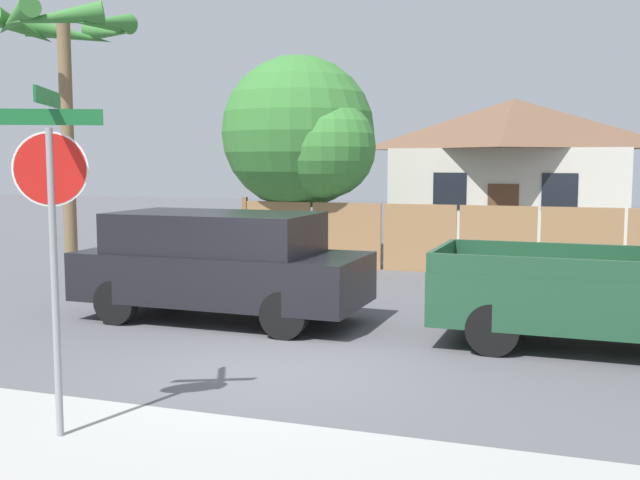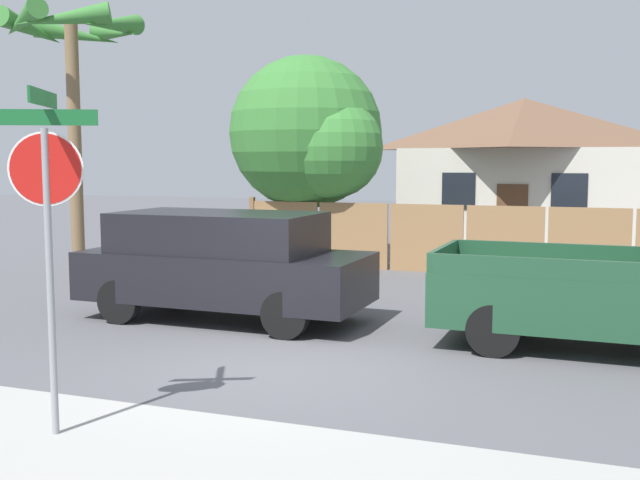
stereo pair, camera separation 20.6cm
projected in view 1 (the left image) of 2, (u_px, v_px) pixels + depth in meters
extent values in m
plane|color=#56565B|center=(273.00, 365.00, 9.86)|extent=(80.00, 80.00, 0.00)
cube|color=#A3A39E|center=(114.00, 471.00, 6.47)|extent=(36.00, 3.20, 0.01)
cube|color=#997047|center=(278.00, 233.00, 19.28)|extent=(1.77, 0.06, 1.64)
cube|color=#997047|center=(346.00, 236.00, 18.68)|extent=(1.77, 0.06, 1.64)
cube|color=#997047|center=(419.00, 238.00, 18.09)|extent=(1.77, 0.06, 1.64)
cube|color=#997047|center=(498.00, 241.00, 17.49)|extent=(1.77, 0.06, 1.64)
cube|color=#997047|center=(581.00, 243.00, 16.90)|extent=(1.77, 0.06, 1.64)
cube|color=brown|center=(245.00, 230.00, 19.57)|extent=(0.12, 0.12, 1.74)
cube|color=beige|center=(512.00, 195.00, 25.06)|extent=(7.05, 6.19, 3.07)
pyramid|color=brown|center=(514.00, 124.00, 24.81)|extent=(7.61, 6.69, 1.66)
cube|color=black|center=(450.00, 191.00, 22.61)|extent=(1.00, 0.04, 1.10)
cube|color=black|center=(560.00, 192.00, 21.59)|extent=(1.00, 0.04, 1.10)
cube|color=brown|center=(503.00, 218.00, 22.18)|extent=(0.90, 0.04, 2.00)
cylinder|color=brown|center=(298.00, 225.00, 20.03)|extent=(0.40, 0.40, 1.91)
sphere|color=#387A33|center=(298.00, 133.00, 19.77)|extent=(4.03, 4.03, 4.03)
sphere|color=#3C8437|center=(324.00, 147.00, 19.05)|extent=(2.62, 2.62, 2.62)
cylinder|color=brown|center=(68.00, 151.00, 16.06)|extent=(0.28, 0.28, 5.78)
cone|color=#387A33|center=(104.00, 24.00, 15.46)|extent=(0.44, 1.90, 0.72)
cone|color=#387A33|center=(109.00, 32.00, 16.45)|extent=(1.86, 1.33, 0.72)
cone|color=#387A33|center=(70.00, 34.00, 16.78)|extent=(1.86, 1.33, 0.72)
cone|color=#387A33|center=(24.00, 29.00, 16.11)|extent=(0.44, 1.90, 0.72)
cone|color=#387A33|center=(14.00, 21.00, 15.12)|extent=(1.86, 1.33, 0.72)
cone|color=#387A33|center=(56.00, 17.00, 14.79)|extent=(1.86, 1.33, 0.72)
cube|color=black|center=(222.00, 276.00, 12.55)|extent=(4.85, 2.08, 0.81)
cube|color=black|center=(215.00, 232.00, 12.51)|extent=(3.41, 1.89, 0.66)
cube|color=black|center=(304.00, 235.00, 11.97)|extent=(0.09, 1.75, 0.56)
cylinder|color=black|center=(324.00, 295.00, 12.91)|extent=(0.74, 0.22, 0.74)
cylinder|color=black|center=(284.00, 315.00, 11.25)|extent=(0.74, 0.22, 0.74)
cylinder|color=black|center=(173.00, 285.00, 13.92)|extent=(0.74, 0.22, 0.74)
cylinder|color=black|center=(116.00, 302.00, 12.27)|extent=(0.74, 0.22, 0.74)
cube|color=#1E472D|center=(610.00, 298.00, 10.59)|extent=(4.92, 2.13, 0.78)
cube|color=#1E472D|center=(553.00, 251.00, 11.72)|extent=(3.06, 0.13, 0.27)
cube|color=#1E472D|center=(546.00, 268.00, 9.91)|extent=(3.06, 0.13, 0.27)
cube|color=#1E472D|center=(442.00, 254.00, 11.35)|extent=(0.11, 1.94, 0.27)
cylinder|color=black|center=(507.00, 305.00, 11.99)|extent=(0.73, 0.22, 0.73)
cylinder|color=black|center=(493.00, 329.00, 10.29)|extent=(0.73, 0.22, 0.73)
cylinder|color=gray|center=(55.00, 285.00, 7.15)|extent=(0.07, 0.07, 2.98)
cylinder|color=red|center=(50.00, 169.00, 7.03)|extent=(0.62, 0.30, 0.67)
cylinder|color=white|center=(50.00, 169.00, 7.03)|extent=(0.65, 0.31, 0.71)
cube|color=#19602D|center=(48.00, 117.00, 6.98)|extent=(0.91, 0.44, 0.15)
cube|color=#19602D|center=(48.00, 97.00, 6.96)|extent=(0.40, 0.82, 0.15)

